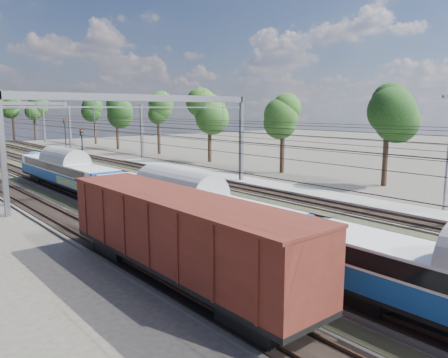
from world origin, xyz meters
TOP-DOWN VIEW (x-y plane):
  - track_bed at (-0.00, 45.00)m, footprint 21.00×130.00m
  - platform at (12.00, 20.00)m, footprint 3.00×70.00m
  - catenary at (0.33, 52.69)m, footprint 25.65×130.00m
  - tree_belt at (8.01, 90.47)m, footprint 40.83×100.38m
  - emu_train at (-4.50, 17.59)m, footprint 2.74×57.99m
  - freight_boxcar at (-9.00, 11.51)m, footprint 3.13×15.12m
  - worker at (3.87, 64.85)m, footprint 0.44×0.64m
  - signal_near at (-0.52, 42.75)m, footprint 0.37×0.34m
  - signal_far at (7.77, 70.38)m, footprint 0.38×0.35m
  - lamp_post at (13.92, 10.02)m, footprint 1.49×0.57m

SIDE VIEW (x-z plane):
  - track_bed at x=0.00m, z-range -0.07..0.27m
  - platform at x=12.00m, z-range 0.00..0.30m
  - worker at x=3.87m, z-range 0.00..1.72m
  - emu_train at x=-4.50m, z-range 0.35..4.36m
  - freight_boxcar at x=-9.00m, z-range 0.43..4.33m
  - signal_near at x=-0.52m, z-range 0.74..6.27m
  - signal_far at x=7.77m, z-range 0.80..6.83m
  - lamp_post at x=13.92m, z-range 0.40..9.29m
  - catenary at x=0.33m, z-range 1.90..10.90m
  - tree_belt at x=8.01m, z-range 1.89..14.17m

